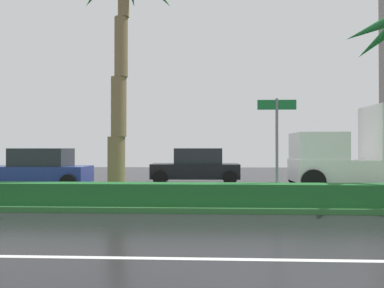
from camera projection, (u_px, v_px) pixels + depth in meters
ground_plane at (258, 200)px, 12.78m from camera, size 90.00×42.00×0.10m
near_lane_divider_stripe at (317, 260)px, 5.79m from camera, size 81.00×0.14×0.01m
median_strip at (262, 201)px, 11.79m from camera, size 85.50×4.00×0.15m
median_hedge at (269, 194)px, 10.39m from camera, size 76.50×0.70×0.60m
street_name_sign at (277, 136)px, 10.73m from camera, size 1.10×0.08×3.00m
car_in_traffic_leading at (40, 169)px, 16.17m from camera, size 4.30×2.02×1.72m
car_in_traffic_second at (196, 166)px, 18.60m from camera, size 4.30×2.02×1.72m
box_truck_lead at (374, 153)px, 15.40m from camera, size 6.40×2.64×3.46m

